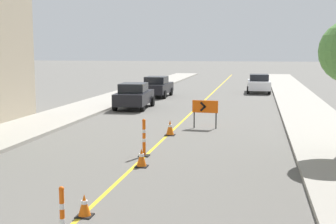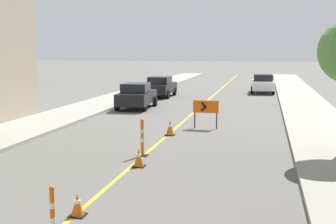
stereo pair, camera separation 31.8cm
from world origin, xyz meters
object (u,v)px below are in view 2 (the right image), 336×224
traffic_cone_second (77,205)px  arrow_barricade_primary (206,108)px  delineator_post_rear (142,140)px  parked_car_curb_mid (160,87)px  parked_car_curb_far (263,84)px  traffic_cone_fourth (170,128)px  delineator_post_front (53,221)px  traffic_cone_third (139,158)px  parked_car_curb_near (137,96)px

traffic_cone_second → arrow_barricade_primary: arrow_barricade_primary is taller
traffic_cone_second → delineator_post_rear: size_ratio=0.39×
parked_car_curb_mid → parked_car_curb_far: (7.77, 5.00, 0.00)m
traffic_cone_second → traffic_cone_fourth: bearing=89.8°
delineator_post_front → arrow_barricade_primary: 13.79m
traffic_cone_third → parked_car_curb_mid: size_ratio=0.14×
traffic_cone_third → parked_car_curb_mid: 21.87m
traffic_cone_third → parked_car_curb_near: (-4.02, 14.15, 0.51)m
arrow_barricade_primary → delineator_post_front: bearing=-90.3°
traffic_cone_third → delineator_post_front: (0.05, -6.15, 0.22)m
traffic_cone_third → traffic_cone_fourth: 5.51m
delineator_post_front → traffic_cone_second: bearing=97.2°
delineator_post_rear → parked_car_curb_mid: size_ratio=0.30×
parked_car_curb_near → traffic_cone_third: bearing=-77.4°
arrow_barricade_primary → parked_car_curb_mid: size_ratio=0.30×
delineator_post_front → parked_car_curb_mid: size_ratio=0.27×
traffic_cone_fourth → arrow_barricade_primary: arrow_barricade_primary is taller
parked_car_curb_far → arrow_barricade_primary: bearing=-99.3°
traffic_cone_second → traffic_cone_third: traffic_cone_third is taller
traffic_cone_third → arrow_barricade_primary: arrow_barricade_primary is taller
delineator_post_rear → delineator_post_front: bearing=-87.6°
traffic_cone_fourth → parked_car_curb_near: bearing=114.3°
traffic_cone_second → traffic_cone_third: 4.51m
traffic_cone_second → parked_car_curb_far: bearing=83.1°
traffic_cone_second → delineator_post_front: (0.21, -1.64, 0.26)m
traffic_cone_third → parked_car_curb_far: parked_car_curb_far is taller
parked_car_curb_far → delineator_post_front: bearing=-98.1°
traffic_cone_fourth → parked_car_curb_far: bearing=79.9°
traffic_cone_third → parked_car_curb_near: parked_car_curb_near is taller
parked_car_curb_far → traffic_cone_fourth: bearing=-102.0°
traffic_cone_fourth → delineator_post_front: (0.18, -11.66, 0.18)m
traffic_cone_fourth → arrow_barricade_primary: 2.52m
traffic_cone_second → parked_car_curb_near: 19.07m
traffic_cone_third → delineator_post_rear: size_ratio=0.45×
delineator_post_front → parked_car_curb_far: parked_car_curb_far is taller
parked_car_curb_mid → parked_car_curb_near: bearing=-88.5°
parked_car_curb_far → parked_car_curb_mid: bearing=-149.1°
delineator_post_front → parked_car_curb_far: size_ratio=0.27×
parked_car_curb_mid → parked_car_curb_far: size_ratio=0.99×
traffic_cone_fourth → parked_car_curb_far: (3.74, 20.96, 0.48)m
delineator_post_front → arrow_barricade_primary: bearing=85.5°
traffic_cone_second → parked_car_curb_mid: 26.29m
traffic_cone_fourth → delineator_post_rear: bearing=-92.1°
traffic_cone_third → parked_car_curb_far: (3.61, 26.47, 0.51)m
delineator_post_rear → arrow_barricade_primary: size_ratio=0.99×
traffic_cone_fourth → parked_car_curb_near: (-3.90, 8.64, 0.48)m
traffic_cone_second → parked_car_curb_far: size_ratio=0.12×
traffic_cone_second → delineator_post_front: bearing=-82.8°
arrow_barricade_primary → parked_car_curb_far: bearing=86.8°
traffic_cone_third → arrow_barricade_primary: bearing=81.5°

